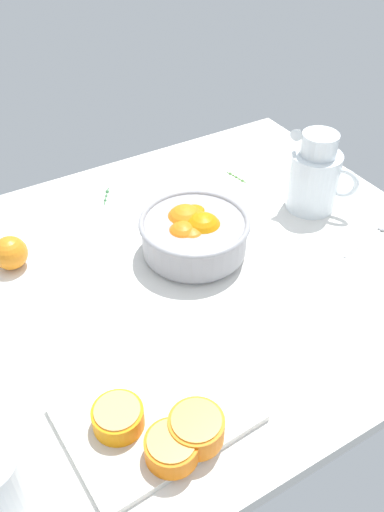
{
  "coord_description": "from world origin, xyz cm",
  "views": [
    {
      "loc": [
        -42.62,
        -72.22,
        74.21
      ],
      "look_at": [
        -1.56,
        -3.5,
        6.28
      ],
      "focal_mm": 38.1,
      "sensor_mm": 36.0,
      "label": 1
    }
  ],
  "objects_px": {
    "cutting_board": "(156,414)",
    "spoon": "(374,234)",
    "juice_pitcher": "(314,180)",
    "orange_half_1": "(118,417)",
    "fruit_bowl": "(194,234)",
    "orange_half_2": "(172,448)",
    "orange_half_0": "(196,428)",
    "loose_orange_1": "(10,253)"
  },
  "relations": [
    {
      "from": "orange_half_1",
      "to": "spoon",
      "type": "bearing_deg",
      "value": 12.31
    },
    {
      "from": "orange_half_1",
      "to": "orange_half_2",
      "type": "distance_m",
      "value": 0.1
    },
    {
      "from": "orange_half_0",
      "to": "spoon",
      "type": "relative_size",
      "value": 0.51
    },
    {
      "from": "cutting_board",
      "to": "orange_half_2",
      "type": "relative_size",
      "value": 3.55
    },
    {
      "from": "cutting_board",
      "to": "spoon",
      "type": "height_order",
      "value": "cutting_board"
    },
    {
      "from": "juice_pitcher",
      "to": "cutting_board",
      "type": "height_order",
      "value": "juice_pitcher"
    },
    {
      "from": "orange_half_2",
      "to": "orange_half_1",
      "type": "bearing_deg",
      "value": 118.03
    },
    {
      "from": "cutting_board",
      "to": "orange_half_1",
      "type": "height_order",
      "value": "orange_half_1"
    },
    {
      "from": "orange_half_0",
      "to": "spoon",
      "type": "bearing_deg",
      "value": 20.87
    },
    {
      "from": "orange_half_1",
      "to": "loose_orange_1",
      "type": "distance_m",
      "value": 0.46
    },
    {
      "from": "fruit_bowl",
      "to": "orange_half_0",
      "type": "height_order",
      "value": "fruit_bowl"
    },
    {
      "from": "juice_pitcher",
      "to": "orange_half_1",
      "type": "distance_m",
      "value": 0.71
    },
    {
      "from": "orange_half_1",
      "to": "orange_half_2",
      "type": "height_order",
      "value": "same"
    },
    {
      "from": "juice_pitcher",
      "to": "orange_half_0",
      "type": "relative_size",
      "value": 2.32
    },
    {
      "from": "fruit_bowl",
      "to": "orange_half_2",
      "type": "relative_size",
      "value": 2.88
    },
    {
      "from": "cutting_board",
      "to": "orange_half_1",
      "type": "relative_size",
      "value": 3.6
    },
    {
      "from": "orange_half_0",
      "to": "spoon",
      "type": "xyz_separation_m",
      "value": [
        0.6,
        0.23,
        -0.03
      ]
    },
    {
      "from": "juice_pitcher",
      "to": "fruit_bowl",
      "type": "bearing_deg",
      "value": -178.98
    },
    {
      "from": "orange_half_1",
      "to": "orange_half_2",
      "type": "relative_size",
      "value": 0.99
    },
    {
      "from": "fruit_bowl",
      "to": "juice_pitcher",
      "type": "relative_size",
      "value": 1.18
    },
    {
      "from": "orange_half_0",
      "to": "spoon",
      "type": "distance_m",
      "value": 0.64
    },
    {
      "from": "fruit_bowl",
      "to": "spoon",
      "type": "distance_m",
      "value": 0.4
    },
    {
      "from": "fruit_bowl",
      "to": "spoon",
      "type": "height_order",
      "value": "fruit_bowl"
    },
    {
      "from": "orange_half_0",
      "to": "cutting_board",
      "type": "bearing_deg",
      "value": 114.08
    },
    {
      "from": "fruit_bowl",
      "to": "orange_half_0",
      "type": "bearing_deg",
      "value": -120.6
    },
    {
      "from": "loose_orange_1",
      "to": "spoon",
      "type": "distance_m",
      "value": 0.78
    },
    {
      "from": "juice_pitcher",
      "to": "cutting_board",
      "type": "xyz_separation_m",
      "value": [
        -0.58,
        -0.32,
        -0.06
      ]
    },
    {
      "from": "fruit_bowl",
      "to": "orange_half_0",
      "type": "relative_size",
      "value": 2.74
    },
    {
      "from": "loose_orange_1",
      "to": "spoon",
      "type": "xyz_separation_m",
      "value": [
        0.71,
        -0.31,
        -0.03
      ]
    },
    {
      "from": "orange_half_2",
      "to": "spoon",
      "type": "relative_size",
      "value": 0.48
    },
    {
      "from": "loose_orange_1",
      "to": "fruit_bowl",
      "type": "bearing_deg",
      "value": -24.09
    },
    {
      "from": "orange_half_2",
      "to": "orange_half_0",
      "type": "bearing_deg",
      "value": 9.08
    },
    {
      "from": "cutting_board",
      "to": "orange_half_1",
      "type": "distance_m",
      "value": 0.07
    },
    {
      "from": "juice_pitcher",
      "to": "orange_half_0",
      "type": "bearing_deg",
      "value": -144.75
    },
    {
      "from": "orange_half_2",
      "to": "spoon",
      "type": "bearing_deg",
      "value": 20.09
    },
    {
      "from": "spoon",
      "to": "fruit_bowl",
      "type": "bearing_deg",
      "value": 157.18
    },
    {
      "from": "juice_pitcher",
      "to": "orange_half_1",
      "type": "relative_size",
      "value": 2.47
    },
    {
      "from": "orange_half_0",
      "to": "orange_half_1",
      "type": "bearing_deg",
      "value": 139.37
    },
    {
      "from": "fruit_bowl",
      "to": "juice_pitcher",
      "type": "xyz_separation_m",
      "value": [
        0.32,
        0.01,
        0.02
      ]
    },
    {
      "from": "cutting_board",
      "to": "spoon",
      "type": "xyz_separation_m",
      "value": [
        0.63,
        0.16,
        -0.0
      ]
    },
    {
      "from": "cutting_board",
      "to": "orange_half_2",
      "type": "bearing_deg",
      "value": -100.65
    },
    {
      "from": "orange_half_1",
      "to": "spoon",
      "type": "distance_m",
      "value": 0.7
    }
  ]
}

